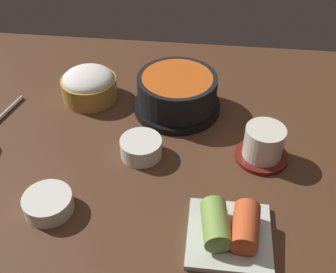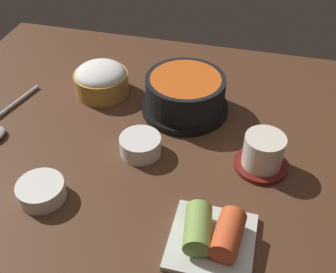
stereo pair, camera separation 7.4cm
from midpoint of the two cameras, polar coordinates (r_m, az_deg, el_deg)
name	(u,v)px [view 1 (the left image)]	position (r cm, az deg, el deg)	size (l,w,h in cm)	color
dining_table	(159,145)	(78.16, -3.99, -1.26)	(100.00, 76.00, 2.00)	#4C2D1C
stone_pot	(177,93)	(82.73, -1.30, 5.89)	(17.50, 17.50, 7.58)	black
rice_bowl	(89,84)	(88.59, -13.19, 6.89)	(11.43, 11.43, 6.58)	#B78C38
tea_cup_with_saucer	(263,144)	(73.01, 10.19, -1.20)	(9.34, 9.34, 6.58)	maroon
banchan_cup_center	(141,147)	(73.79, -6.58, -1.58)	(7.44, 7.44, 3.41)	white
kimchi_plate	(230,229)	(61.51, 5.06, -12.78)	(12.27, 12.27, 4.93)	silver
side_bowl_near	(48,203)	(68.57, -19.18, -8.77)	(7.68, 7.68, 2.89)	white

